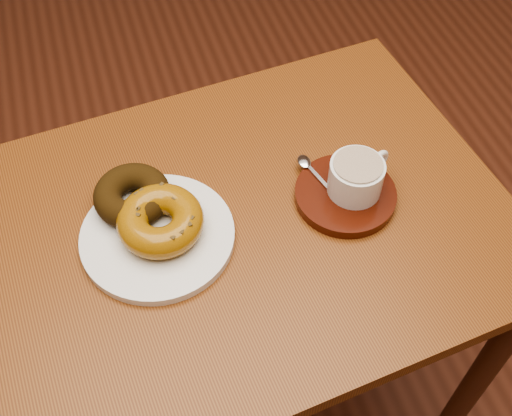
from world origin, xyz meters
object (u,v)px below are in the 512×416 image
object	(u,v)px
cafe_table	(245,262)
saucer	(345,195)
coffee_cup	(357,176)
donut_plate	(158,236)

from	to	relation	value
cafe_table	saucer	xyz separation A→B (m)	(0.16, -0.01, 0.13)
saucer	coffee_cup	size ratio (longest dim) A/B	1.47
saucer	coffee_cup	xyz separation A→B (m)	(0.01, 0.00, 0.04)
saucer	coffee_cup	world-z (taller)	coffee_cup
coffee_cup	cafe_table	bearing A→B (deg)	155.51
donut_plate	saucer	bearing A→B (deg)	-2.16
cafe_table	coffee_cup	distance (m)	0.25
cafe_table	coffee_cup	size ratio (longest dim) A/B	8.10
coffee_cup	saucer	bearing A→B (deg)	163.16
donut_plate	saucer	size ratio (longest dim) A/B	1.45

